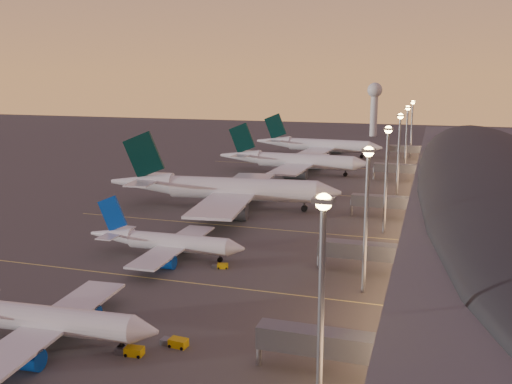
% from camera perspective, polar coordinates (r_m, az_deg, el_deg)
% --- Properties ---
extents(ground, '(700.00, 700.00, 0.00)m').
position_cam_1_polar(ground, '(113.37, -7.89, -7.85)').
color(ground, '#45423F').
extents(airliner_narrow_south, '(37.75, 33.77, 13.49)m').
position_cam_1_polar(airliner_narrow_south, '(89.10, -21.11, -11.75)').
color(airliner_narrow_south, silver).
rests_on(airliner_narrow_south, ground).
extents(airliner_narrow_north, '(35.02, 31.17, 12.55)m').
position_cam_1_polar(airliner_narrow_north, '(121.27, -9.05, -4.96)').
color(airliner_narrow_north, silver).
rests_on(airliner_narrow_north, ground).
extents(airliner_wide_near, '(67.83, 62.18, 21.70)m').
position_cam_1_polar(airliner_wide_near, '(163.00, -3.34, 0.33)').
color(airliner_wide_near, silver).
rests_on(airliner_wide_near, ground).
extents(airliner_wide_mid, '(59.54, 54.14, 19.08)m').
position_cam_1_polar(airliner_wide_mid, '(220.07, 3.68, 3.14)').
color(airliner_wide_mid, silver).
rests_on(airliner_wide_mid, ground).
extents(airliner_wide_far, '(60.46, 55.19, 19.34)m').
position_cam_1_polar(airliner_wide_far, '(268.92, 6.18, 4.68)').
color(airliner_wide_far, silver).
rests_on(airliner_wide_far, ground).
extents(terminal_building, '(56.35, 255.00, 17.46)m').
position_cam_1_polar(terminal_building, '(171.89, 22.34, 1.14)').
color(terminal_building, '#4D4E52').
rests_on(terminal_building, ground).
extents(light_masts, '(2.20, 217.20, 25.90)m').
position_cam_1_polar(light_masts, '(162.85, 13.69, 4.28)').
color(light_masts, gray).
rests_on(light_masts, ground).
extents(radar_tower, '(9.00, 9.00, 32.50)m').
position_cam_1_polar(radar_tower, '(358.46, 11.76, 8.97)').
color(radar_tower, silver).
rests_on(radar_tower, ground).
extents(lane_markings, '(90.00, 180.36, 0.00)m').
position_cam_1_polar(lane_markings, '(148.83, -1.31, -2.96)').
color(lane_markings, '#D8C659').
rests_on(lane_markings, ground).
extents(baggage_tug_a, '(3.97, 1.94, 1.15)m').
position_cam_1_polar(baggage_tug_a, '(82.92, -12.40, -15.28)').
color(baggage_tug_a, '#C79F08').
rests_on(baggage_tug_a, ground).
extents(baggage_tug_b, '(4.07, 2.00, 1.18)m').
position_cam_1_polar(baggage_tug_b, '(84.18, -8.08, -14.67)').
color(baggage_tug_b, '#C79F08').
rests_on(baggage_tug_b, ground).
extents(baggage_tug_c, '(3.40, 2.05, 0.95)m').
position_cam_1_polar(baggage_tug_c, '(114.04, -3.55, -7.41)').
color(baggage_tug_c, '#C79F08').
rests_on(baggage_tug_c, ground).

